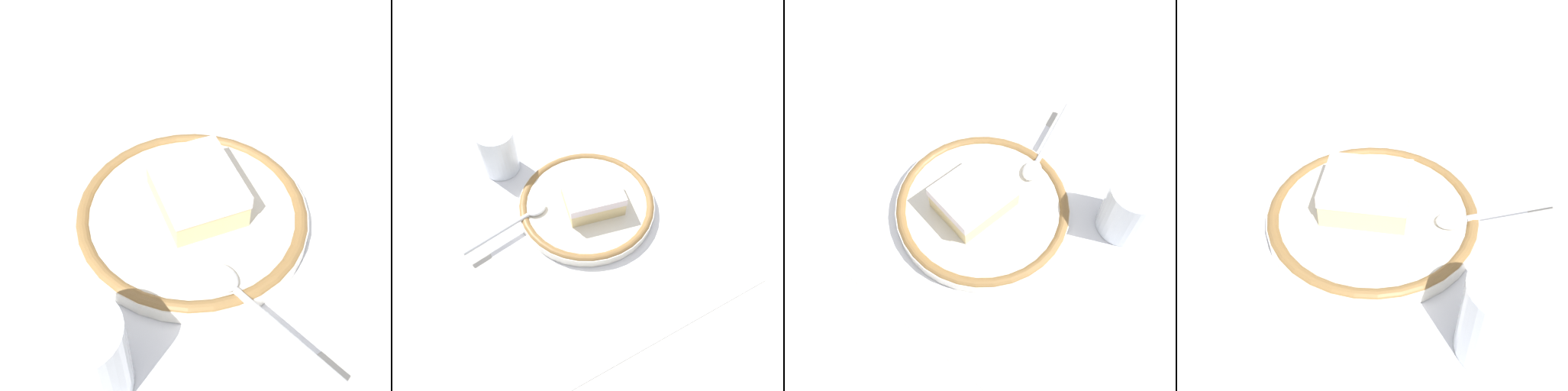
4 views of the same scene
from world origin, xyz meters
The scene contains 7 objects.
ground_plane centered at (0.00, 0.00, 0.00)m, with size 2.40×2.40×0.00m, color #B7B2A8.
placemat centered at (0.00, 0.00, 0.00)m, with size 0.47×0.34×0.00m, color white.
plate centered at (0.00, 0.00, 0.01)m, with size 0.22×0.22×0.02m.
cake_slice centered at (0.01, 0.01, 0.04)m, with size 0.09×0.10×0.04m.
spoon centered at (-0.01, -0.11, 0.02)m, with size 0.04×0.15×0.01m.
cup centered at (-0.15, -0.09, 0.04)m, with size 0.06×0.06×0.08m.
napkin centered at (0.15, -0.07, 0.00)m, with size 0.11×0.12×0.00m, color white.
Camera 3 is at (-0.19, 0.24, 0.55)m, focal length 44.29 mm.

